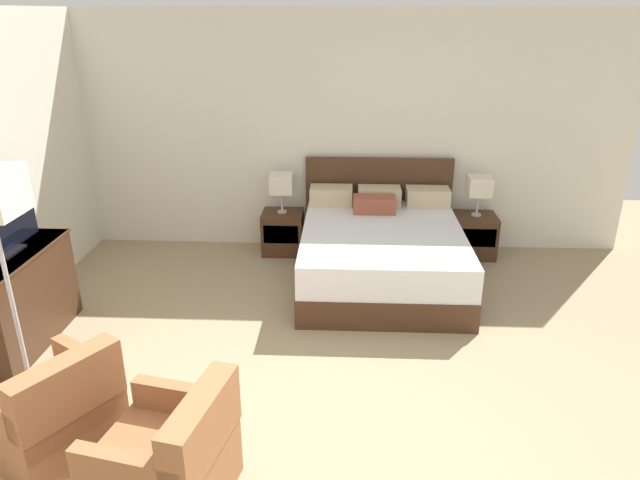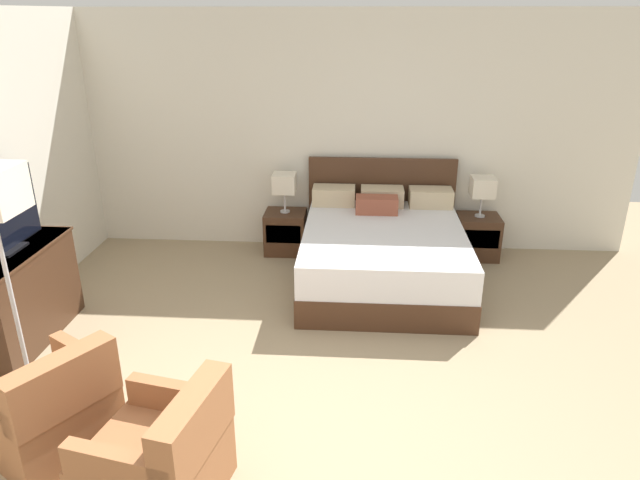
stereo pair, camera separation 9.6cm
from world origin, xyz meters
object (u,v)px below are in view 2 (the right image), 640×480
object	(u,v)px
nightstand_right	(477,237)
armchair_companion	(161,460)
dresser	(17,295)
tv	(2,216)
armchair_by_window	(50,410)
bed	(383,252)
table_lamp_right	(483,187)
nightstand_left	(286,232)
table_lamp_left	(284,184)

from	to	relation	value
nightstand_right	armchair_companion	distance (m)	4.43
dresser	tv	distance (m)	0.70
armchair_by_window	armchair_companion	distance (m)	0.92
bed	armchair_by_window	bearing A→B (deg)	-129.80
bed	dresser	bearing A→B (deg)	-156.27
nightstand_right	armchair_companion	size ratio (longest dim) A/B	0.60
bed	tv	bearing A→B (deg)	-156.63
table_lamp_right	armchair_by_window	size ratio (longest dim) A/B	0.48
bed	dresser	distance (m)	3.39
tv	armchair_companion	distance (m)	2.55
nightstand_left	bed	bearing A→B (deg)	-33.03
table_lamp_right	dresser	bearing A→B (deg)	-153.67
dresser	armchair_companion	distance (m)	2.40
bed	nightstand_left	world-z (taller)	bed
table_lamp_left	armchair_by_window	bearing A→B (deg)	-107.95
table_lamp_right	armchair_by_window	bearing A→B (deg)	-134.55
table_lamp_right	armchair_by_window	distance (m)	4.70
bed	table_lamp_left	bearing A→B (deg)	146.91
table_lamp_left	armchair_companion	bearing A→B (deg)	-93.69
nightstand_right	armchair_companion	world-z (taller)	armchair_companion
table_lamp_left	armchair_companion	world-z (taller)	table_lamp_left
table_lamp_left	nightstand_right	bearing A→B (deg)	-0.04
nightstand_left	armchair_companion	xyz separation A→B (m)	(-0.24, -3.70, 0.04)
nightstand_right	armchair_by_window	size ratio (longest dim) A/B	0.52
armchair_companion	armchair_by_window	bearing A→B (deg)	156.13
tv	table_lamp_right	bearing A→B (deg)	26.08
armchair_by_window	armchair_companion	world-z (taller)	same
nightstand_left	table_lamp_right	xyz separation A→B (m)	(2.20, 0.00, 0.58)
nightstand_left	armchair_by_window	xyz separation A→B (m)	(-1.08, -3.33, 0.04)
bed	table_lamp_right	world-z (taller)	bed
bed	table_lamp_left	xyz separation A→B (m)	(-1.10, 0.72, 0.50)
bed	armchair_by_window	distance (m)	3.40
bed	table_lamp_right	distance (m)	1.40
bed	tv	world-z (taller)	tv
bed	armchair_by_window	xyz separation A→B (m)	(-2.18, -2.61, -0.04)
nightstand_left	table_lamp_right	distance (m)	2.28
nightstand_left	tv	xyz separation A→B (m)	(-2.00, -2.05, 0.87)
nightstand_right	bed	bearing A→B (deg)	-146.99
tv	dresser	bearing A→B (deg)	-96.16
nightstand_right	dresser	distance (m)	4.69
nightstand_left	table_lamp_left	distance (m)	0.58
nightstand_left	dresser	size ratio (longest dim) A/B	0.40
nightstand_left	tv	size ratio (longest dim) A/B	0.51
nightstand_left	dresser	bearing A→B (deg)	-133.91
armchair_by_window	nightstand_right	bearing A→B (deg)	45.44
armchair_by_window	bed	bearing A→B (deg)	50.20
bed	table_lamp_right	size ratio (longest dim) A/B	4.40
nightstand_right	table_lamp_right	bearing A→B (deg)	90.00
dresser	armchair_by_window	world-z (taller)	dresser
table_lamp_right	armchair_companion	xyz separation A→B (m)	(-2.44, -3.70, -0.54)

